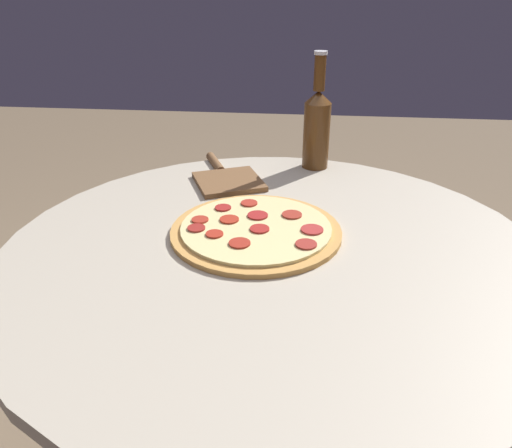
{
  "coord_description": "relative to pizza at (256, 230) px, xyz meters",
  "views": [
    {
      "loc": [
        -0.79,
        -0.05,
        1.21
      ],
      "look_at": [
        0.04,
        0.04,
        0.79
      ],
      "focal_mm": 35.0,
      "sensor_mm": 36.0,
      "label": 1
    }
  ],
  "objects": [
    {
      "name": "pizza_paddle",
      "position": [
        0.26,
        0.1,
        -0.0
      ],
      "size": [
        0.28,
        0.19,
        0.02
      ],
      "rotation": [
        0.0,
        0.0,
        0.41
      ],
      "color": "brown",
      "rests_on": "table"
    },
    {
      "name": "table",
      "position": [
        -0.04,
        -0.04,
        -0.22
      ],
      "size": [
        0.99,
        0.99,
        0.77
      ],
      "color": "#B2A893",
      "rests_on": "ground_plane"
    },
    {
      "name": "beer_bottle",
      "position": [
        0.38,
        -0.11,
        0.1
      ],
      "size": [
        0.07,
        0.07,
        0.28
      ],
      "color": "#563314",
      "rests_on": "table"
    },
    {
      "name": "pizza",
      "position": [
        0.0,
        0.0,
        0.0
      ],
      "size": [
        0.32,
        0.32,
        0.02
      ],
      "color": "#C68E47",
      "rests_on": "table"
    }
  ]
}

